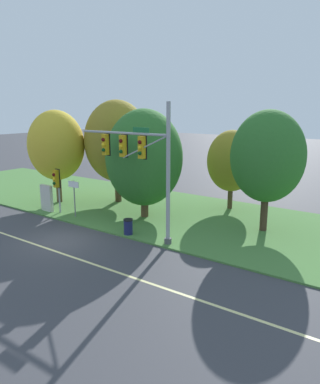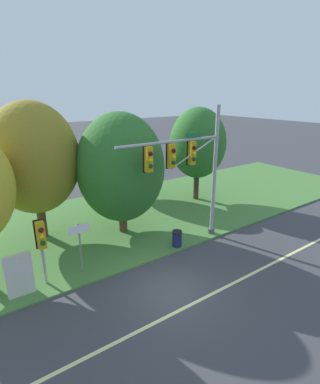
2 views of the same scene
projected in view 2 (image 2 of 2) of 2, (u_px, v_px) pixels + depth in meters
The scene contains 12 objects.
ground_plane at pixel (172, 291), 13.24m from camera, with size 160.00×160.00×0.00m, color #3D3D42.
lane_stripe at pixel (189, 305), 12.31m from camera, with size 36.00×0.16×0.01m, color beige.
grass_verge at pixel (96, 225), 19.64m from camera, with size 48.00×11.50×0.10m, color #477A38.
traffic_signal_mast at pixel (190, 164), 15.97m from camera, with size 6.47×0.49×7.62m.
pedestrian_signal_near_kerb at pixel (41, 239), 12.79m from camera, with size 0.46×0.55×3.15m.
route_sign_post at pixel (80, 240), 13.94m from camera, with size 0.98×0.08×2.52m.
tree_left_of_mast at pixel (34, 159), 16.55m from camera, with size 5.00×5.00×7.89m.
tree_behind_signpost at pixel (121, 168), 17.49m from camera, with size 5.15×5.15×7.26m.
tree_mid_verge at pixel (132, 154), 23.87m from camera, with size 3.55×3.55×5.75m.
tree_tall_centre at pixel (198, 143), 22.99m from camera, with size 4.33×4.33×7.22m.
info_kiosk at pixel (19, 275), 12.54m from camera, with size 1.10×0.24×1.90m.
trash_bin at pixel (177, 239), 16.72m from camera, with size 0.56×0.56×0.93m.
Camera 2 is at (-6.82, -8.87, 8.34)m, focal length 28.00 mm.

